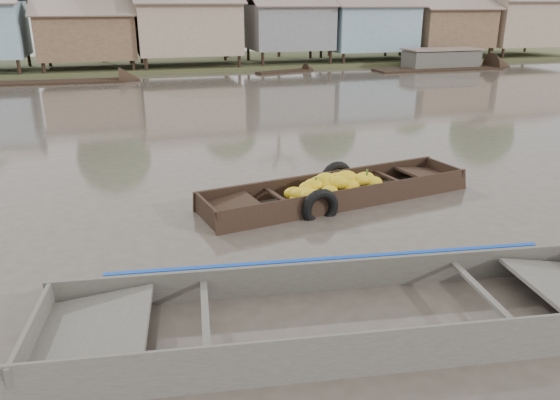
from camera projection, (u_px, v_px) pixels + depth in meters
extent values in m
plane|color=#483F37|center=(272.00, 259.00, 9.61)|extent=(120.00, 120.00, 0.00)
cube|color=#384723|center=(148.00, 64.00, 39.34)|extent=(120.00, 12.00, 0.50)
cube|color=brown|center=(87.00, 36.00, 34.41)|extent=(5.80, 4.60, 2.70)
cube|color=brown|center=(83.00, 6.00, 32.68)|extent=(6.20, 2.67, 1.14)
cube|color=brown|center=(85.00, 6.00, 34.92)|extent=(6.20, 2.67, 1.14)
cube|color=gray|center=(187.00, 28.00, 35.95)|extent=(6.50, 5.30, 3.30)
cube|color=slate|center=(288.00, 27.00, 37.83)|extent=(5.40, 4.70, 2.90)
cube|color=#7D9CAC|center=(367.00, 28.00, 39.47)|extent=(6.00, 5.00, 3.10)
cube|color=brown|center=(446.00, 27.00, 41.23)|extent=(5.70, 4.90, 2.80)
cube|color=brown|center=(459.00, 1.00, 39.40)|extent=(6.10, 2.85, 1.21)
cube|color=brown|center=(439.00, 1.00, 41.79)|extent=(6.10, 2.85, 1.21)
cube|color=gray|center=(519.00, 23.00, 42.88)|extent=(6.30, 5.10, 3.40)
cylinder|color=#473323|center=(100.00, 19.00, 37.46)|extent=(0.28, 0.28, 6.30)
cylinder|color=#473323|center=(226.00, 25.00, 40.94)|extent=(0.28, 0.28, 5.25)
cylinder|color=#473323|center=(330.00, 22.00, 42.12)|extent=(0.28, 0.28, 5.60)
cylinder|color=#473323|center=(415.00, 27.00, 45.34)|extent=(0.28, 0.28, 4.55)
cylinder|color=#473323|center=(496.00, 13.00, 45.95)|extent=(0.28, 0.28, 6.65)
cylinder|color=#473323|center=(279.00, 5.00, 41.09)|extent=(0.24, 0.24, 8.00)
cube|color=black|center=(337.00, 203.00, 12.53)|extent=(6.39, 2.26, 0.08)
cube|color=black|center=(322.00, 184.00, 13.02)|extent=(6.34, 1.26, 0.59)
cube|color=black|center=(354.00, 201.00, 11.87)|extent=(6.34, 1.26, 0.59)
cube|color=black|center=(443.00, 174.00, 13.76)|extent=(0.30, 1.38, 0.56)
cube|color=black|center=(426.00, 174.00, 13.50)|extent=(1.28, 1.37, 0.21)
cube|color=black|center=(207.00, 215.00, 11.14)|extent=(0.30, 1.38, 0.56)
cube|color=black|center=(232.00, 207.00, 11.34)|extent=(1.28, 1.37, 0.21)
cube|color=black|center=(279.00, 197.00, 11.78)|extent=(0.33, 1.33, 0.05)
cube|color=black|center=(391.00, 178.00, 13.03)|extent=(0.33, 1.33, 0.05)
ellipsoid|color=yellow|center=(310.00, 196.00, 11.87)|extent=(0.57, 0.44, 0.32)
ellipsoid|color=yellow|center=(337.00, 178.00, 12.44)|extent=(0.43, 0.33, 0.24)
ellipsoid|color=yellow|center=(373.00, 183.00, 12.61)|extent=(0.52, 0.40, 0.29)
ellipsoid|color=yellow|center=(338.00, 182.00, 12.15)|extent=(0.54, 0.42, 0.30)
ellipsoid|color=yellow|center=(298.00, 199.00, 11.95)|extent=(0.44, 0.34, 0.24)
ellipsoid|color=yellow|center=(350.00, 186.00, 12.29)|extent=(0.49, 0.38, 0.27)
ellipsoid|color=yellow|center=(340.00, 181.00, 12.91)|extent=(0.47, 0.36, 0.26)
ellipsoid|color=yellow|center=(316.00, 200.00, 11.84)|extent=(0.55, 0.42, 0.31)
ellipsoid|color=yellow|center=(344.00, 183.00, 12.30)|extent=(0.51, 0.39, 0.28)
ellipsoid|color=yellow|center=(339.00, 181.00, 12.85)|extent=(0.49, 0.38, 0.27)
ellipsoid|color=yellow|center=(362.00, 180.00, 12.42)|extent=(0.44, 0.34, 0.25)
ellipsoid|color=yellow|center=(346.00, 177.00, 12.37)|extent=(0.58, 0.45, 0.32)
ellipsoid|color=yellow|center=(332.00, 181.00, 12.46)|extent=(0.54, 0.42, 0.30)
ellipsoid|color=yellow|center=(331.00, 185.00, 12.19)|extent=(0.53, 0.41, 0.29)
ellipsoid|color=yellow|center=(315.00, 195.00, 11.91)|extent=(0.50, 0.39, 0.28)
ellipsoid|color=yellow|center=(308.00, 187.00, 12.13)|extent=(0.48, 0.37, 0.27)
ellipsoid|color=yellow|center=(325.00, 183.00, 12.39)|extent=(0.50, 0.39, 0.28)
ellipsoid|color=yellow|center=(325.00, 183.00, 12.56)|extent=(0.46, 0.36, 0.26)
ellipsoid|color=yellow|center=(307.00, 204.00, 11.72)|extent=(0.45, 0.35, 0.25)
ellipsoid|color=yellow|center=(329.00, 191.00, 11.96)|extent=(0.44, 0.34, 0.24)
ellipsoid|color=yellow|center=(386.00, 189.00, 12.55)|extent=(0.47, 0.36, 0.26)
ellipsoid|color=yellow|center=(356.00, 181.00, 12.99)|extent=(0.49, 0.38, 0.27)
ellipsoid|color=yellow|center=(318.00, 182.00, 12.52)|extent=(0.45, 0.35, 0.25)
ellipsoid|color=yellow|center=(314.00, 199.00, 11.81)|extent=(0.56, 0.43, 0.31)
ellipsoid|color=yellow|center=(326.00, 182.00, 12.49)|extent=(0.50, 0.39, 0.28)
ellipsoid|color=yellow|center=(314.00, 185.00, 12.18)|extent=(0.57, 0.44, 0.32)
ellipsoid|color=yellow|center=(351.00, 193.00, 12.15)|extent=(0.46, 0.35, 0.26)
ellipsoid|color=yellow|center=(365.00, 178.00, 12.98)|extent=(0.55, 0.43, 0.31)
ellipsoid|color=yellow|center=(325.00, 179.00, 12.26)|extent=(0.54, 0.41, 0.30)
ellipsoid|color=yellow|center=(354.00, 180.00, 12.48)|extent=(0.52, 0.40, 0.29)
ellipsoid|color=yellow|center=(302.00, 194.00, 11.97)|extent=(0.57, 0.44, 0.32)
ellipsoid|color=yellow|center=(294.00, 193.00, 12.10)|extent=(0.52, 0.40, 0.29)
cylinder|color=#3F6626|center=(316.00, 182.00, 12.10)|extent=(0.05, 0.05, 0.20)
cylinder|color=#3F6626|center=(346.00, 177.00, 12.43)|extent=(0.05, 0.05, 0.20)
cylinder|color=#3F6626|center=(367.00, 174.00, 12.67)|extent=(0.05, 0.05, 0.20)
torus|color=black|center=(336.00, 179.00, 13.28)|extent=(0.92, 0.36, 0.90)
torus|color=black|center=(320.00, 208.00, 11.41)|extent=(0.88, 0.35, 0.86)
cube|color=#47423C|center=(349.00, 332.00, 7.63)|extent=(8.42, 2.85, 0.08)
cube|color=#47423C|center=(332.00, 279.00, 8.47)|extent=(8.39, 1.29, 0.67)
cube|color=#47423C|center=(373.00, 357.00, 6.60)|extent=(8.39, 1.29, 0.67)
cube|color=#47423C|center=(35.00, 340.00, 6.93)|extent=(0.33, 2.05, 0.64)
cube|color=#47423C|center=(93.00, 330.00, 7.01)|extent=(1.65, 1.95, 0.26)
cube|color=#47423C|center=(205.00, 317.00, 7.20)|extent=(0.36, 1.98, 0.05)
cube|color=#47423C|center=(484.00, 293.00, 7.78)|extent=(0.36, 1.98, 0.05)
cube|color=#665E54|center=(349.00, 328.00, 7.62)|extent=(6.44, 2.43, 0.02)
cube|color=#1140AE|center=(331.00, 262.00, 8.44)|extent=(6.78, 1.00, 0.17)
cube|color=black|center=(284.00, 73.00, 34.89)|extent=(3.82, 1.82, 0.35)
cube|color=black|center=(62.00, 84.00, 30.37)|extent=(6.84, 1.87, 0.35)
cube|color=black|center=(438.00, 71.00, 36.19)|extent=(8.82, 2.01, 0.35)
cube|color=black|center=(441.00, 60.00, 37.02)|extent=(5.00, 2.00, 1.20)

